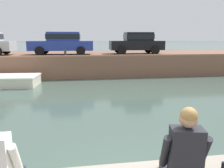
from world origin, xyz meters
TOP-DOWN VIEW (x-y plane):
  - ground_plane at (0.00, 5.54)m, footprint 400.00×400.00m
  - far_quay_wall at (0.00, 14.07)m, footprint 60.00×6.00m
  - far_wall_coping at (0.00, 11.19)m, footprint 60.00×0.24m
  - car_left_inner_blue at (-2.08, 13.06)m, footprint 4.38×2.08m
  - car_centre_black at (3.24, 13.06)m, footprint 3.86×1.96m
  - mooring_bollard_mid at (-1.81, 11.32)m, footprint 0.15×0.15m
  - person_seated_right at (0.25, -0.53)m, footprint 0.57×0.58m

SIDE VIEW (x-z plane):
  - ground_plane at x=0.00m, z-range 0.00..0.00m
  - far_quay_wall at x=0.00m, z-range 0.00..1.42m
  - person_seated_right at x=0.25m, z-range 0.74..1.71m
  - far_wall_coping at x=0.00m, z-range 1.42..1.50m
  - mooring_bollard_mid at x=-1.81m, z-range 1.44..1.88m
  - car_centre_black at x=3.24m, z-range 1.50..3.04m
  - car_left_inner_blue at x=-2.08m, z-range 1.50..3.04m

